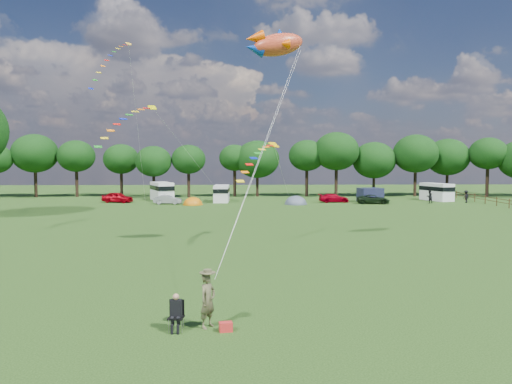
{
  "coord_description": "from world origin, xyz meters",
  "views": [
    {
      "loc": [
        -1.0,
        -23.91,
        6.2
      ],
      "look_at": [
        0.0,
        8.0,
        4.0
      ],
      "focal_mm": 35.0,
      "sensor_mm": 36.0,
      "label": 1
    }
  ],
  "objects_px": {
    "car_a": "(117,197)",
    "tent_greyblue": "(296,204)",
    "kite_flyer": "(208,300)",
    "campervan_c": "(221,193)",
    "car_b": "(168,200)",
    "fish_kite": "(274,44)",
    "car_c": "(334,198)",
    "tent_orange": "(193,205)",
    "campervan_b": "(162,191)",
    "campervan_d": "(437,191)",
    "camp_chair": "(176,308)",
    "car_d": "(373,199)",
    "walker_b": "(466,197)",
    "walker_a": "(429,197)"
  },
  "relations": [
    {
      "from": "walker_b",
      "to": "fish_kite",
      "type": "bearing_deg",
      "value": 19.54
    },
    {
      "from": "tent_greyblue",
      "to": "kite_flyer",
      "type": "xyz_separation_m",
      "value": [
        -8.57,
        -48.02,
        0.99
      ]
    },
    {
      "from": "car_a",
      "to": "campervan_c",
      "type": "height_order",
      "value": "campervan_c"
    },
    {
      "from": "fish_kite",
      "to": "walker_b",
      "type": "xyz_separation_m",
      "value": [
        28.91,
        34.92,
        -12.61
      ]
    },
    {
      "from": "car_a",
      "to": "car_d",
      "type": "distance_m",
      "value": 35.05
    },
    {
      "from": "car_a",
      "to": "kite_flyer",
      "type": "bearing_deg",
      "value": -147.19
    },
    {
      "from": "fish_kite",
      "to": "car_a",
      "type": "bearing_deg",
      "value": 104.74
    },
    {
      "from": "car_d",
      "to": "campervan_b",
      "type": "relative_size",
      "value": 0.76
    },
    {
      "from": "campervan_c",
      "to": "camp_chair",
      "type": "distance_m",
      "value": 52.38
    },
    {
      "from": "car_b",
      "to": "car_c",
      "type": "xyz_separation_m",
      "value": [
        22.68,
        1.97,
        -0.0
      ]
    },
    {
      "from": "car_c",
      "to": "car_d",
      "type": "bearing_deg",
      "value": -116.18
    },
    {
      "from": "tent_greyblue",
      "to": "campervan_b",
      "type": "bearing_deg",
      "value": 160.43
    },
    {
      "from": "car_a",
      "to": "car_c",
      "type": "xyz_separation_m",
      "value": [
        29.97,
        -0.62,
        -0.13
      ]
    },
    {
      "from": "tent_orange",
      "to": "walker_b",
      "type": "relative_size",
      "value": 1.67
    },
    {
      "from": "car_a",
      "to": "car_b",
      "type": "bearing_deg",
      "value": -93.89
    },
    {
      "from": "kite_flyer",
      "to": "camp_chair",
      "type": "xyz_separation_m",
      "value": [
        -1.11,
        -0.25,
        -0.2
      ]
    },
    {
      "from": "car_a",
      "to": "campervan_b",
      "type": "bearing_deg",
      "value": -43.6
    },
    {
      "from": "campervan_b",
      "to": "camp_chair",
      "type": "bearing_deg",
      "value": 166.37
    },
    {
      "from": "car_c",
      "to": "tent_orange",
      "type": "height_order",
      "value": "car_c"
    },
    {
      "from": "campervan_d",
      "to": "tent_orange",
      "type": "bearing_deg",
      "value": 80.71
    },
    {
      "from": "campervan_c",
      "to": "campervan_d",
      "type": "bearing_deg",
      "value": -86.32
    },
    {
      "from": "campervan_c",
      "to": "campervan_b",
      "type": "bearing_deg",
      "value": 75.17
    },
    {
      "from": "car_c",
      "to": "campervan_c",
      "type": "distance_m",
      "value": 15.7
    },
    {
      "from": "campervan_b",
      "to": "tent_greyblue",
      "type": "height_order",
      "value": "campervan_b"
    },
    {
      "from": "campervan_d",
      "to": "car_d",
      "type": "bearing_deg",
      "value": 95.47
    },
    {
      "from": "car_b",
      "to": "car_c",
      "type": "distance_m",
      "value": 22.77
    },
    {
      "from": "tent_greyblue",
      "to": "walker_b",
      "type": "relative_size",
      "value": 1.94
    },
    {
      "from": "camp_chair",
      "to": "kite_flyer",
      "type": "bearing_deg",
      "value": 19.46
    },
    {
      "from": "campervan_d",
      "to": "tent_greyblue",
      "type": "height_order",
      "value": "campervan_d"
    },
    {
      "from": "tent_orange",
      "to": "walker_b",
      "type": "xyz_separation_m",
      "value": [
        37.34,
        1.98,
        0.84
      ]
    },
    {
      "from": "campervan_c",
      "to": "campervan_d",
      "type": "height_order",
      "value": "campervan_d"
    },
    {
      "from": "campervan_b",
      "to": "kite_flyer",
      "type": "relative_size",
      "value": 2.92
    },
    {
      "from": "walker_a",
      "to": "walker_b",
      "type": "height_order",
      "value": "walker_a"
    },
    {
      "from": "car_c",
      "to": "kite_flyer",
      "type": "bearing_deg",
      "value": 161.39
    },
    {
      "from": "tent_greyblue",
      "to": "camp_chair",
      "type": "relative_size",
      "value": 2.48
    },
    {
      "from": "camp_chair",
      "to": "car_b",
      "type": "bearing_deg",
      "value": 105.54
    },
    {
      "from": "campervan_d",
      "to": "tent_orange",
      "type": "distance_m",
      "value": 35.2
    },
    {
      "from": "car_b",
      "to": "walker_b",
      "type": "xyz_separation_m",
      "value": [
        40.8,
        0.83,
        0.26
      ]
    },
    {
      "from": "car_a",
      "to": "tent_greyblue",
      "type": "distance_m",
      "value": 24.62
    },
    {
      "from": "tent_greyblue",
      "to": "car_b",
      "type": "bearing_deg",
      "value": 177.5
    },
    {
      "from": "camp_chair",
      "to": "car_c",
      "type": "bearing_deg",
      "value": 80.26
    },
    {
      "from": "car_c",
      "to": "tent_greyblue",
      "type": "xyz_separation_m",
      "value": [
        -5.59,
        -2.72,
        -0.58
      ]
    },
    {
      "from": "campervan_c",
      "to": "kite_flyer",
      "type": "xyz_separation_m",
      "value": [
        1.47,
        -52.13,
        -0.25
      ]
    },
    {
      "from": "campervan_b",
      "to": "fish_kite",
      "type": "relative_size",
      "value": 1.41
    },
    {
      "from": "car_d",
      "to": "fish_kite",
      "type": "height_order",
      "value": "fish_kite"
    },
    {
      "from": "car_d",
      "to": "campervan_c",
      "type": "distance_m",
      "value": 20.9
    },
    {
      "from": "car_b",
      "to": "walker_b",
      "type": "bearing_deg",
      "value": -87.24
    },
    {
      "from": "campervan_c",
      "to": "kite_flyer",
      "type": "bearing_deg",
      "value": -176.89
    },
    {
      "from": "tent_greyblue",
      "to": "kite_flyer",
      "type": "bearing_deg",
      "value": -100.12
    },
    {
      "from": "car_a",
      "to": "tent_greyblue",
      "type": "bearing_deg",
      "value": -82.11
    }
  ]
}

